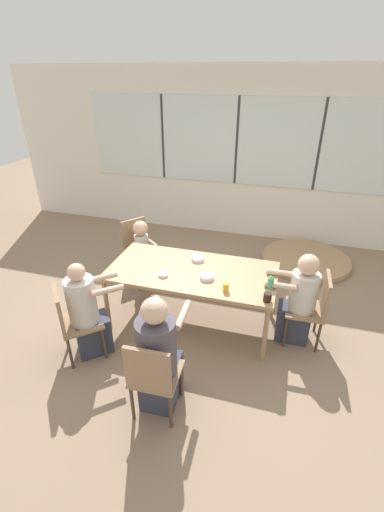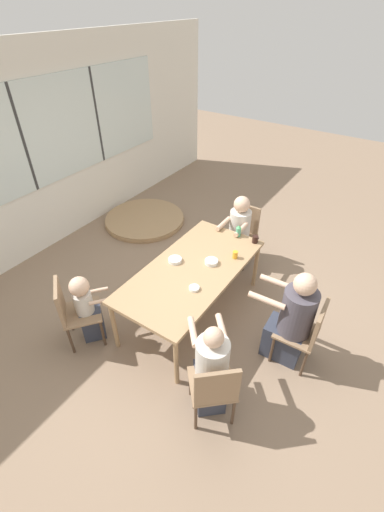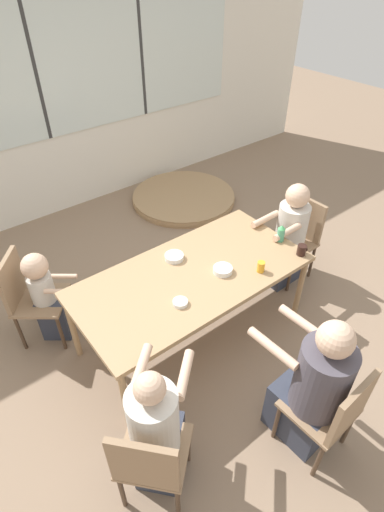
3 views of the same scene
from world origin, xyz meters
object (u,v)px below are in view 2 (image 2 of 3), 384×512
person_woman_green_shirt (238,235)px  chair_for_woman_green_shirt (243,229)px  bowl_cereal (194,288)px  chair_for_man_teal_shirt (214,388)px  person_man_blue_shirt (291,322)px  person_toddler (87,309)px  chair_for_man_blue_shirt (307,330)px  bowl_white_shallow (211,262)px  juice_glass (235,255)px  sippy_cup (239,231)px  folded_table_stack (145,219)px  person_man_teal_shirt (211,371)px  coffee_mug (255,239)px  bowl_fruit (175,260)px  chair_for_toddler (72,309)px

person_woman_green_shirt → chair_for_woman_green_shirt: bearing=-90.0°
person_woman_green_shirt → bowl_cereal: 1.49m
chair_for_man_teal_shirt → person_woman_green_shirt: 2.38m
chair_for_woman_green_shirt → person_man_blue_shirt: bearing=131.8°
person_woman_green_shirt → person_toddler: 2.25m
chair_for_man_blue_shirt → bowl_white_shallow: (0.15, 1.22, 0.23)m
chair_for_man_blue_shirt → person_man_blue_shirt: 0.17m
person_toddler → bowl_cereal: size_ratio=8.04×
person_man_blue_shirt → juice_glass: (0.40, 0.88, 0.24)m
sippy_cup → person_toddler: bearing=154.5°
chair_for_man_teal_shirt → person_woman_green_shirt: person_woman_green_shirt is taller
bowl_white_shallow → folded_table_stack: bearing=60.8°
person_woman_green_shirt → bowl_cereal: (-1.46, -0.23, 0.23)m
person_man_teal_shirt → bowl_white_shallow: bearing=79.4°
chair_for_man_blue_shirt → coffee_mug: 1.30m
person_woman_green_shirt → bowl_white_shallow: person_woman_green_shirt is taller
person_woman_green_shirt → juice_glass: person_woman_green_shirt is taller
bowl_white_shallow → bowl_fruit: size_ratio=0.99×
chair_for_toddler → juice_glass: (1.51, -1.15, 0.26)m
chair_for_man_blue_shirt → person_toddler: person_toddler is taller
bowl_white_shallow → bowl_fruit: bearing=119.5°
person_man_blue_shirt → person_man_teal_shirt: size_ratio=1.06×
bowl_white_shallow → folded_table_stack: 2.41m
chair_for_man_teal_shirt → juice_glass: size_ratio=9.29×
folded_table_stack → chair_for_toddler: bearing=-156.4°
chair_for_man_blue_shirt → bowl_white_shallow: size_ratio=5.51×
person_man_teal_shirt → bowl_white_shallow: (1.09, 0.66, 0.24)m
bowl_white_shallow → folded_table_stack: (1.13, 2.01, -0.69)m
bowl_white_shallow → chair_for_man_teal_shirt: bearing=-147.5°
chair_for_man_teal_shirt → bowl_cereal: (0.74, 0.70, 0.23)m
chair_for_toddler → person_man_teal_shirt: person_man_teal_shirt is taller
chair_for_toddler → juice_glass: chair_for_toddler is taller
chair_for_toddler → folded_table_stack: size_ratio=0.62×
chair_for_man_teal_shirt → person_woman_green_shirt: size_ratio=0.79×
chair_for_toddler → person_man_blue_shirt: size_ratio=0.73×
chair_for_man_blue_shirt → coffee_mug: bearing=48.3°
person_toddler → chair_for_man_blue_shirt: bearing=63.7°
coffee_mug → folded_table_stack: coffee_mug is taller
chair_for_man_teal_shirt → person_toddler: 1.65m
person_toddler → coffee_mug: size_ratio=9.60×
chair_for_man_blue_shirt → bowl_fruit: size_ratio=5.44×
folded_table_stack → person_man_teal_shirt: bearing=-129.6°
chair_for_woman_green_shirt → person_man_blue_shirt: person_man_blue_shirt is taller
chair_for_man_teal_shirt → bowl_cereal: 1.04m
person_man_teal_shirt → bowl_white_shallow: person_man_teal_shirt is taller
person_toddler → bowl_fruit: (0.94, -0.51, 0.28)m
chair_for_man_blue_shirt → person_toddler: size_ratio=0.95×
person_man_teal_shirt → juice_glass: (1.33, 0.49, 0.26)m
person_woman_green_shirt → coffee_mug: size_ratio=11.60×
bowl_cereal → person_toddler: bearing=125.3°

